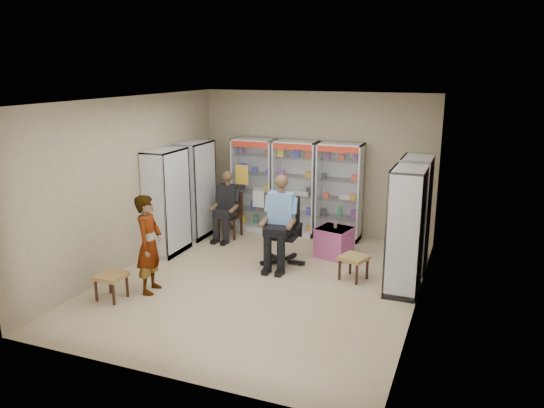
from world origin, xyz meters
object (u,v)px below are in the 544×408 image
at_px(cabinet_right_far, 414,213).
at_px(cabinet_right_near, 406,231).
at_px(cabinet_back_left, 254,184).
at_px(cabinet_back_right, 339,192).
at_px(woven_stool_b, 112,287).
at_px(standing_man, 149,244).
at_px(office_chair, 283,231).
at_px(wooden_chair, 230,215).
at_px(woven_stool_a, 353,268).
at_px(cabinet_back_mid, 296,188).
at_px(cabinet_left_near, 167,202).
at_px(pink_trunk, 334,242).
at_px(seated_shopkeeper, 282,223).
at_px(cabinet_left_far, 196,190).

xyz_separation_m(cabinet_right_far, cabinet_right_near, (0.00, -1.10, 0.00)).
xyz_separation_m(cabinet_back_left, cabinet_right_near, (3.53, -2.23, 0.00)).
distance_m(cabinet_back_right, woven_stool_b, 4.95).
height_order(cabinet_back_right, standing_man, cabinet_back_right).
bearing_deg(woven_stool_b, office_chair, 51.28).
height_order(cabinet_right_near, standing_man, cabinet_right_near).
bearing_deg(standing_man, wooden_chair, -10.26).
bearing_deg(cabinet_right_far, woven_stool_a, 138.24).
bearing_deg(woven_stool_a, cabinet_back_mid, 130.24).
xyz_separation_m(cabinet_back_right, woven_stool_b, (-2.50, -4.20, -0.80)).
relative_size(cabinet_right_far, cabinet_left_near, 1.00).
bearing_deg(cabinet_back_mid, pink_trunk, -43.46).
relative_size(cabinet_left_near, seated_shopkeeper, 1.28).
distance_m(cabinet_right_near, cabinet_left_far, 4.65).
relative_size(cabinet_left_near, wooden_chair, 2.13).
xyz_separation_m(cabinet_back_right, seated_shopkeeper, (-0.58, -1.85, -0.22)).
bearing_deg(cabinet_back_mid, woven_stool_b, -110.28).
bearing_deg(cabinet_right_near, cabinet_left_near, 87.43).
height_order(cabinet_right_far, cabinet_left_near, same).
distance_m(cabinet_back_left, standing_man, 3.73).
bearing_deg(standing_man, cabinet_right_far, -66.46).
relative_size(cabinet_left_far, standing_man, 1.26).
bearing_deg(standing_man, woven_stool_b, 129.40).
distance_m(cabinet_right_near, woven_stool_b, 4.64).
relative_size(cabinet_back_left, cabinet_right_near, 1.00).
xyz_separation_m(cabinet_left_near, pink_trunk, (3.03, 0.94, -0.72)).
xyz_separation_m(cabinet_right_far, office_chair, (-2.21, -0.67, -0.39)).
xyz_separation_m(cabinet_left_near, wooden_chair, (0.68, 1.30, -0.53)).
bearing_deg(cabinet_left_near, cabinet_back_mid, 137.20).
distance_m(cabinet_back_right, office_chair, 1.93).
relative_size(pink_trunk, standing_man, 0.37).
bearing_deg(seated_shopkeeper, cabinet_left_far, 154.82).
bearing_deg(cabinet_right_near, cabinet_left_far, 73.75).
bearing_deg(pink_trunk, cabinet_right_far, -1.68).
height_order(cabinet_back_left, standing_man, cabinet_back_left).
distance_m(cabinet_back_left, cabinet_left_far, 1.32).
bearing_deg(cabinet_left_far, woven_stool_b, 5.77).
relative_size(cabinet_right_near, cabinet_left_near, 1.00).
bearing_deg(cabinet_back_mid, woven_stool_a, -49.76).
bearing_deg(pink_trunk, cabinet_back_right, 100.31).
bearing_deg(woven_stool_a, cabinet_back_left, 142.57).
xyz_separation_m(wooden_chair, standing_man, (0.05, -2.98, 0.32)).
bearing_deg(pink_trunk, cabinet_left_far, 177.01).
xyz_separation_m(cabinet_back_left, cabinet_back_right, (1.90, 0.00, 0.00)).
distance_m(cabinet_back_left, pink_trunk, 2.47).
bearing_deg(cabinet_back_left, woven_stool_a, -37.43).
height_order(cabinet_right_far, office_chair, cabinet_right_far).
bearing_deg(cabinet_right_near, woven_stool_a, 78.71).
relative_size(cabinet_back_left, pink_trunk, 3.44).
bearing_deg(woven_stool_b, seated_shopkeeper, 50.69).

